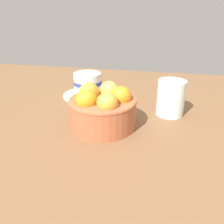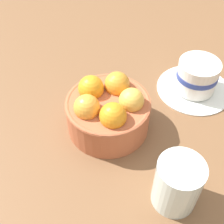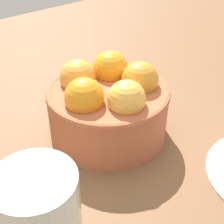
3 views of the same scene
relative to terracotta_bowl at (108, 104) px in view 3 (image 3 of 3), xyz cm
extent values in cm
cube|color=brown|center=(0.02, 0.02, -6.87)|extent=(134.96, 108.65, 4.32)
cylinder|color=#AD5938|center=(0.02, 0.02, -1.23)|extent=(15.89, 15.89, 6.95)
torus|color=#AD5938|center=(0.02, 0.02, 1.84)|extent=(16.09, 16.09, 1.00)
sphere|color=orange|center=(-2.97, -3.07, 3.03)|extent=(4.90, 4.90, 4.90)
sphere|color=gold|center=(2.03, -3.78, 3.03)|extent=(4.77, 4.77, 4.77)
sphere|color=orange|center=(4.24, 0.75, 3.03)|extent=(4.84, 4.84, 4.84)
sphere|color=#EFB046|center=(0.62, 4.26, 3.03)|extent=(4.66, 4.66, 4.66)
sphere|color=orange|center=(-3.84, 1.90, 3.03)|extent=(4.88, 4.88, 4.88)
cylinder|color=silver|center=(15.98, 10.17, 0.02)|extent=(7.33, 7.33, 9.45)
camera|label=1|loc=(12.59, -48.89, 22.14)|focal=37.11mm
camera|label=2|loc=(38.36, -0.86, 41.45)|focal=47.88mm
camera|label=3|loc=(22.84, 28.26, 23.79)|focal=52.53mm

